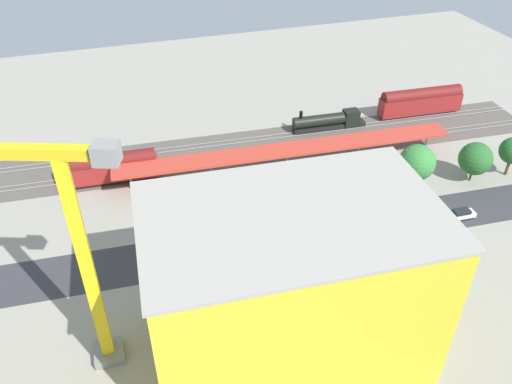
{
  "coord_description": "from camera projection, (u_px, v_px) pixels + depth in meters",
  "views": [
    {
      "loc": [
        30.01,
        63.85,
        54.21
      ],
      "look_at": [
        9.88,
        -0.46,
        5.7
      ],
      "focal_mm": 36.57,
      "sensor_mm": 36.0,
      "label": 1
    }
  ],
  "objects": [
    {
      "name": "street_tree_3",
      "position": [
        475.0,
        159.0,
        93.07
      ],
      "size": [
        5.96,
        5.96,
        7.65
      ],
      "color": "brown",
      "rests_on": "ground"
    },
    {
      "name": "rail_bed",
      "position": [
        270.0,
        146.0,
        105.75
      ],
      "size": [
        113.14,
        21.1,
        0.01
      ],
      "primitive_type": "cube",
      "rotation": [
        0.0,
        0.0,
        -0.06
      ],
      "color": "#5B544C",
      "rests_on": "ground"
    },
    {
      "name": "construction_roof_slab",
      "position": [
        293.0,
        215.0,
        53.68
      ],
      "size": [
        33.2,
        21.67,
        0.4
      ],
      "primitive_type": "cube",
      "rotation": [
        0.0,
        0.0,
        -0.06
      ],
      "color": "#ADA89E",
      "rests_on": "construction_building"
    },
    {
      "name": "passenger_coach",
      "position": [
        421.0,
        101.0,
        115.14
      ],
      "size": [
        19.07,
        4.19,
        6.28
      ],
      "color": "black",
      "rests_on": "ground"
    },
    {
      "name": "parked_car_4",
      "position": [
        331.0,
        244.0,
        80.34
      ],
      "size": [
        4.3,
        1.99,
        1.83
      ],
      "color": "black",
      "rests_on": "ground"
    },
    {
      "name": "traffic_light",
      "position": [
        271.0,
        242.0,
        74.76
      ],
      "size": [
        0.5,
        0.36,
        7.25
      ],
      "color": "#333333",
      "rests_on": "ground"
    },
    {
      "name": "ground_plane",
      "position": [
        312.0,
        211.0,
        88.4
      ],
      "size": [
        179.97,
        179.97,
        0.0
      ],
      "primitive_type": "plane",
      "color": "#9E998C",
      "rests_on": "ground"
    },
    {
      "name": "street_tree_0",
      "position": [
        417.0,
        163.0,
        89.26
      ],
      "size": [
        6.35,
        6.35,
        9.35
      ],
      "color": "brown",
      "rests_on": "ground"
    },
    {
      "name": "parked_car_5",
      "position": [
        290.0,
        254.0,
        78.58
      ],
      "size": [
        4.16,
        2.24,
        1.68
      ],
      "color": "black",
      "rests_on": "ground"
    },
    {
      "name": "construction_building",
      "position": [
        289.0,
        287.0,
        59.85
      ],
      "size": [
        32.57,
        21.03,
        20.71
      ],
      "primitive_type": "cube",
      "rotation": [
        0.0,
        0.0,
        -0.06
      ],
      "color": "yellow",
      "rests_on": "ground"
    },
    {
      "name": "tower_crane",
      "position": [
        60.0,
        245.0,
        54.0
      ],
      "size": [
        25.3,
        10.16,
        30.45
      ],
      "color": "gray",
      "rests_on": "ground"
    },
    {
      "name": "track_rails",
      "position": [
        270.0,
        145.0,
        105.65
      ],
      "size": [
        112.29,
        14.69,
        0.12
      ],
      "color": "#9E9EA8",
      "rests_on": "ground"
    },
    {
      "name": "box_truck_1",
      "position": [
        263.0,
        256.0,
        76.88
      ],
      "size": [
        8.51,
        2.69,
        3.33
      ],
      "color": "black",
      "rests_on": "ground"
    },
    {
      "name": "street_tree_2",
      "position": [
        347.0,
        180.0,
        85.96
      ],
      "size": [
        5.73,
        5.73,
        8.47
      ],
      "color": "brown",
      "rests_on": "ground"
    },
    {
      "name": "parked_car_0",
      "position": [
        461.0,
        215.0,
        86.35
      ],
      "size": [
        4.83,
        1.95,
        1.64
      ],
      "color": "black",
      "rests_on": "ground"
    },
    {
      "name": "locomotive",
      "position": [
        330.0,
        121.0,
        110.8
      ],
      "size": [
        16.07,
        3.37,
        4.83
      ],
      "color": "black",
      "rests_on": "ground"
    },
    {
      "name": "parked_car_3",
      "position": [
        360.0,
        234.0,
        82.33
      ],
      "size": [
        4.64,
        1.79,
        1.63
      ],
      "color": "black",
      "rests_on": "ground"
    },
    {
      "name": "box_truck_0",
      "position": [
        223.0,
        259.0,
        76.17
      ],
      "size": [
        8.85,
        2.77,
        3.6
      ],
      "color": "black",
      "rests_on": "ground"
    },
    {
      "name": "street_asphalt",
      "position": [
        326.0,
        232.0,
        83.82
      ],
      "size": [
        112.81,
        15.6,
        0.01
      ],
      "primitive_type": "cube",
      "rotation": [
        0.0,
        0.0,
        -0.06
      ],
      "color": "#38383D",
      "rests_on": "ground"
    },
    {
      "name": "platform_canopy_near",
      "position": [
        288.0,
        150.0,
        96.66
      ],
      "size": [
        64.37,
        8.65,
        4.38
      ],
      "color": "#C63D2D",
      "rests_on": "ground"
    },
    {
      "name": "parked_car_1",
      "position": [
        435.0,
        223.0,
        84.69
      ],
      "size": [
        4.67,
        1.97,
        1.56
      ],
      "color": "black",
      "rests_on": "ground"
    },
    {
      "name": "parked_car_2",
      "position": [
        399.0,
        230.0,
        83.08
      ],
      "size": [
        4.3,
        2.08,
        1.79
      ],
      "color": "black",
      "rests_on": "ground"
    },
    {
      "name": "freight_coach_far",
      "position": [
        110.0,
        167.0,
        93.81
      ],
      "size": [
        17.09,
        3.99,
        5.79
      ],
      "color": "black",
      "rests_on": "ground"
    }
  ]
}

